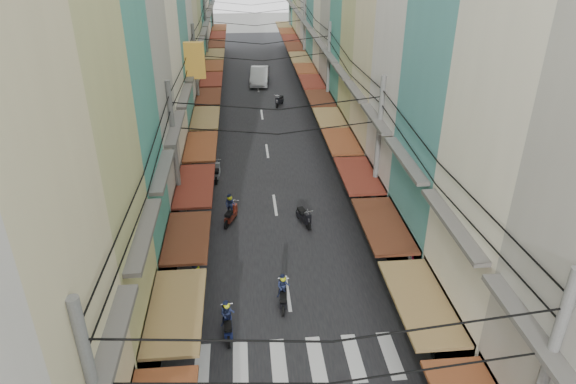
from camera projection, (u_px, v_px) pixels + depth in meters
ground at (284, 266)px, 24.18m from camera, size 160.00×160.00×0.00m
road at (263, 123)px, 41.85m from camera, size 10.00×80.00×0.02m
sidewalk_left at (182, 125)px, 41.31m from camera, size 3.00×80.00×0.06m
sidewalk_right at (342, 120)px, 42.37m from camera, size 3.00×80.00×0.06m
crosswalk at (298, 361)px, 18.86m from camera, size 7.55×2.40×0.01m
building_row_left at (142, 3)px, 33.67m from camera, size 7.80×67.67×23.70m
building_row_right at (378, 6)px, 35.03m from camera, size 7.80×68.98×22.59m
utility_poles at (264, 55)px, 34.41m from camera, size 10.20×66.13×8.20m
white_car at (260, 84)px, 52.24m from camera, size 5.96×2.78×2.04m
bicycle at (420, 229)px, 27.17m from camera, size 1.67×1.08×1.08m
moving_scooters at (243, 231)px, 26.03m from camera, size 5.96×30.44×1.98m
parked_scooters at (411, 314)px, 20.53m from camera, size 13.11×12.65×1.02m
pedestrians at (191, 244)px, 23.98m from camera, size 13.84×21.47×2.21m
market_umbrella at (461, 275)px, 20.03m from camera, size 2.30×2.30×2.42m
traffic_sign at (410, 269)px, 20.55m from camera, size 0.10×0.62×2.81m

